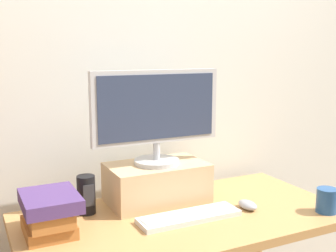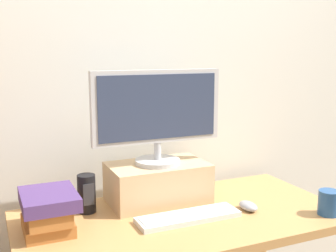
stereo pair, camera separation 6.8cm
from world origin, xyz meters
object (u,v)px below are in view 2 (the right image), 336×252
object	(u,v)px
keyboard	(188,217)
computer_mouse	(248,206)
desk	(184,233)
riser_box	(158,183)
book_stack	(48,211)
computer_monitor	(157,112)
coffee_mug	(329,203)
desk_speaker	(87,194)

from	to	relation	value
keyboard	computer_mouse	xyz separation A→B (m)	(0.28, -0.01, 0.01)
desk	riser_box	world-z (taller)	riser_box
desk	book_stack	bearing A→B (deg)	173.82
computer_mouse	book_stack	distance (m)	0.83
riser_box	computer_monitor	bearing A→B (deg)	-90.00
desk	coffee_mug	bearing A→B (deg)	-23.50
computer_mouse	desk_speaker	distance (m)	0.69
book_stack	desk_speaker	world-z (taller)	desk_speaker
riser_box	book_stack	xyz separation A→B (m)	(-0.50, -0.13, -0.01)
book_stack	coffee_mug	bearing A→B (deg)	-15.33
desk	book_stack	xyz separation A→B (m)	(-0.54, 0.06, 0.16)
computer_monitor	computer_mouse	world-z (taller)	computer_monitor
coffee_mug	desk	bearing A→B (deg)	156.50
keyboard	coffee_mug	world-z (taller)	coffee_mug
riser_box	computer_monitor	world-z (taller)	computer_monitor
desk	computer_mouse	xyz separation A→B (m)	(0.28, -0.06, 0.10)
computer_monitor	keyboard	xyz separation A→B (m)	(0.03, -0.25, -0.40)
desk	computer_mouse	world-z (taller)	computer_mouse
desk	riser_box	xyz separation A→B (m)	(-0.04, 0.19, 0.17)
desk_speaker	riser_box	bearing A→B (deg)	-0.08
computer_monitor	keyboard	distance (m)	0.47
computer_mouse	desk_speaker	size ratio (longest dim) A/B	0.64
desk	keyboard	size ratio (longest dim) A/B	3.17
riser_box	keyboard	xyz separation A→B (m)	(0.03, -0.25, -0.08)
desk	riser_box	size ratio (longest dim) A/B	3.11
computer_monitor	coffee_mug	distance (m)	0.82
book_stack	keyboard	bearing A→B (deg)	-11.91
computer_monitor	desk_speaker	size ratio (longest dim) A/B	3.63
coffee_mug	computer_mouse	bearing A→B (deg)	147.68
book_stack	desk	bearing A→B (deg)	-6.18
coffee_mug	book_stack	bearing A→B (deg)	164.67
riser_box	computer_mouse	size ratio (longest dim) A/B	4.21
computer_monitor	computer_mouse	distance (m)	0.56
riser_box	computer_monitor	size ratio (longest dim) A/B	0.74
desk	riser_box	bearing A→B (deg)	101.12
book_stack	desk_speaker	xyz separation A→B (m)	(0.18, 0.13, -0.00)
computer_monitor	desk	bearing A→B (deg)	-78.79
computer_mouse	desk	bearing A→B (deg)	166.82
computer_mouse	coffee_mug	size ratio (longest dim) A/B	0.86
keyboard	desk_speaker	xyz separation A→B (m)	(-0.36, 0.25, 0.07)
computer_mouse	riser_box	bearing A→B (deg)	140.68
computer_monitor	keyboard	world-z (taller)	computer_monitor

